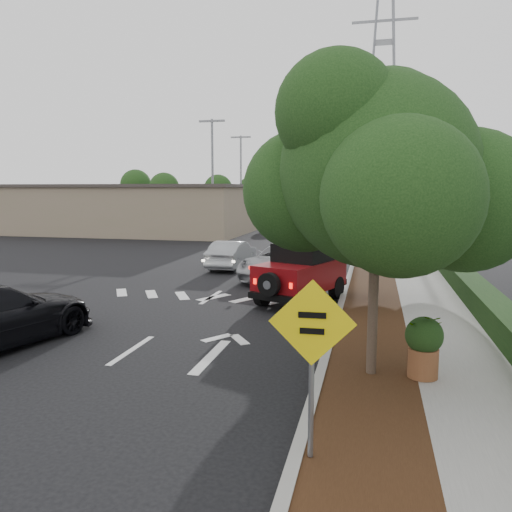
% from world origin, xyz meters
% --- Properties ---
extents(ground, '(120.00, 120.00, 0.00)m').
position_xyz_m(ground, '(0.00, 0.00, 0.00)').
color(ground, black).
rests_on(ground, ground).
extents(curb, '(0.20, 70.00, 0.15)m').
position_xyz_m(curb, '(4.60, 12.00, 0.07)').
color(curb, '#9E9B93').
rests_on(curb, ground).
extents(planting_strip, '(1.80, 70.00, 0.12)m').
position_xyz_m(planting_strip, '(5.60, 12.00, 0.06)').
color(planting_strip, black).
rests_on(planting_strip, ground).
extents(sidewalk, '(2.00, 70.00, 0.12)m').
position_xyz_m(sidewalk, '(7.50, 12.00, 0.06)').
color(sidewalk, gray).
rests_on(sidewalk, ground).
extents(hedge, '(0.80, 70.00, 0.80)m').
position_xyz_m(hedge, '(8.90, 12.00, 0.40)').
color(hedge, black).
rests_on(hedge, ground).
extents(commercial_building, '(22.00, 12.00, 4.00)m').
position_xyz_m(commercial_building, '(-16.00, 30.00, 2.00)').
color(commercial_building, gray).
rests_on(commercial_building, ground).
extents(transmission_tower, '(7.00, 4.00, 28.00)m').
position_xyz_m(transmission_tower, '(6.00, 48.00, 0.00)').
color(transmission_tower, slate).
rests_on(transmission_tower, ground).
extents(street_tree_near, '(3.80, 3.80, 5.92)m').
position_xyz_m(street_tree_near, '(5.60, -0.50, 0.00)').
color(street_tree_near, black).
rests_on(street_tree_near, ground).
extents(street_tree_mid, '(3.20, 3.20, 5.32)m').
position_xyz_m(street_tree_mid, '(5.60, 6.50, 0.00)').
color(street_tree_mid, black).
rests_on(street_tree_mid, ground).
extents(street_tree_far, '(3.40, 3.40, 5.62)m').
position_xyz_m(street_tree_far, '(5.60, 13.00, 0.00)').
color(street_tree_far, black).
rests_on(street_tree_far, ground).
extents(light_pole_a, '(2.00, 0.22, 9.00)m').
position_xyz_m(light_pole_a, '(-6.50, 26.00, 0.00)').
color(light_pole_a, slate).
rests_on(light_pole_a, ground).
extents(light_pole_b, '(2.00, 0.22, 9.00)m').
position_xyz_m(light_pole_b, '(-7.50, 38.00, 0.00)').
color(light_pole_b, slate).
rests_on(light_pole_b, ground).
extents(red_jeep, '(2.93, 4.13, 2.02)m').
position_xyz_m(red_jeep, '(3.27, 6.24, 1.03)').
color(red_jeep, black).
rests_on(red_jeep, ground).
extents(silver_suv_ahead, '(3.58, 5.66, 1.46)m').
position_xyz_m(silver_suv_ahead, '(1.83, 10.26, 0.73)').
color(silver_suv_ahead, '#989A9F').
rests_on(silver_suv_ahead, ground).
extents(silver_sedan_oncoming, '(1.54, 4.11, 1.34)m').
position_xyz_m(silver_sedan_oncoming, '(-1.11, 12.54, 0.67)').
color(silver_sedan_oncoming, '#97999E').
rests_on(silver_sedan_oncoming, ground).
extents(parked_suv, '(4.83, 3.27, 1.53)m').
position_xyz_m(parked_suv, '(-7.76, 25.64, 0.76)').
color(parked_suv, '#B1B2B9').
rests_on(parked_suv, ground).
extents(speed_hump_sign, '(1.18, 0.12, 2.52)m').
position_xyz_m(speed_hump_sign, '(4.80, -4.02, 1.75)').
color(speed_hump_sign, slate).
rests_on(speed_hump_sign, ground).
extents(terracotta_planter, '(0.74, 0.74, 1.29)m').
position_xyz_m(terracotta_planter, '(6.60, -0.52, 0.87)').
color(terracotta_planter, brown).
rests_on(terracotta_planter, ground).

